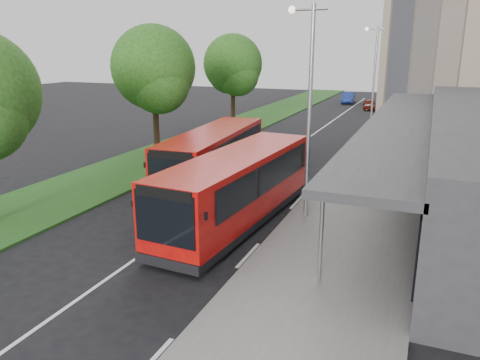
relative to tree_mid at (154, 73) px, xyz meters
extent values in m
plane|color=black|center=(7.01, -9.05, -5.16)|extent=(120.00, 120.00, 0.00)
cube|color=slate|center=(13.01, 10.95, -5.09)|extent=(5.00, 80.00, 0.15)
cube|color=#1C4415|center=(0.01, 10.95, -5.11)|extent=(5.00, 80.00, 0.10)
cube|color=silver|center=(7.01, 5.95, -5.15)|extent=(0.12, 70.00, 0.01)
cube|color=silver|center=(10.31, -11.05, -5.15)|extent=(0.12, 2.00, 0.01)
cube|color=silver|center=(10.31, -5.05, -5.15)|extent=(0.12, 2.00, 0.01)
cube|color=silver|center=(10.31, 0.95, -5.15)|extent=(0.12, 2.00, 0.01)
cube|color=silver|center=(10.31, 6.95, -5.15)|extent=(0.12, 2.00, 0.01)
cube|color=silver|center=(10.31, 12.95, -5.15)|extent=(0.12, 2.00, 0.01)
cube|color=silver|center=(10.31, 18.95, -5.15)|extent=(0.12, 2.00, 0.01)
cube|color=silver|center=(10.31, 24.95, -5.15)|extent=(0.12, 2.00, 0.01)
cube|color=silver|center=(10.31, 30.95, -5.15)|extent=(0.12, 2.00, 0.01)
cube|color=silver|center=(10.31, 36.95, -5.15)|extent=(0.12, 2.00, 0.01)
cube|color=black|center=(15.49, -1.05, -3.56)|extent=(0.06, 24.00, 2.20)
cube|color=#28282A|center=(14.21, -1.05, -1.86)|extent=(2.80, 26.00, 0.25)
cylinder|color=gray|center=(12.91, -12.05, -3.51)|extent=(0.12, 0.12, 3.30)
cylinder|color=gray|center=(12.91, 9.95, -3.51)|extent=(0.12, 0.12, 3.30)
cylinder|color=#312013|center=(0.01, -0.05, -3.21)|extent=(0.36, 0.36, 3.91)
sphere|color=#1A4813|center=(0.01, -0.05, 0.35)|extent=(4.97, 4.97, 4.97)
sphere|color=#1A4813|center=(0.61, -0.45, -0.54)|extent=(3.55, 3.55, 3.55)
sphere|color=#1A4813|center=(-0.49, 0.45, -0.28)|extent=(3.91, 3.91, 3.91)
cylinder|color=#312013|center=(0.01, 11.95, -3.27)|extent=(0.36, 0.36, 3.79)
sphere|color=#1A4813|center=(0.01, 11.95, 0.18)|extent=(4.83, 4.83, 4.83)
sphere|color=#1A4813|center=(0.61, 11.55, -0.68)|extent=(3.45, 3.45, 3.45)
sphere|color=#1A4813|center=(-0.49, 12.45, -0.42)|extent=(3.79, 3.79, 3.79)
cylinder|color=gray|center=(11.21, -7.05, -1.01)|extent=(0.16, 0.16, 8.00)
cylinder|color=gray|center=(11.01, -7.05, 2.79)|extent=(1.40, 0.10, 0.10)
sphere|color=silver|center=(10.41, -7.05, 2.79)|extent=(0.28, 0.28, 0.28)
cylinder|color=gray|center=(11.21, 12.95, -1.01)|extent=(0.16, 0.16, 8.00)
cylinder|color=gray|center=(11.01, 12.95, 2.79)|extent=(1.40, 0.10, 0.10)
sphere|color=silver|center=(10.41, 12.95, 2.79)|extent=(0.28, 0.28, 0.28)
cube|color=#B91109|center=(8.86, -8.43, -3.62)|extent=(2.96, 9.81, 2.44)
cube|color=black|center=(8.86, -8.43, -4.81)|extent=(2.98, 9.83, 0.28)
cube|color=black|center=(8.53, -13.27, -3.36)|extent=(2.07, 0.19, 1.61)
cube|color=black|center=(9.19, -3.58, -3.23)|extent=(2.03, 0.19, 1.20)
cube|color=black|center=(7.71, -8.07, -3.18)|extent=(0.62, 8.28, 1.11)
cube|color=black|center=(10.05, -8.23, -3.18)|extent=(0.62, 8.28, 1.11)
cube|color=black|center=(8.53, -13.28, -4.79)|extent=(2.30, 0.24, 0.32)
cube|color=black|center=(8.53, -13.28, -2.58)|extent=(1.93, 0.17, 0.32)
cube|color=black|center=(7.26, -12.98, -3.13)|extent=(0.09, 0.09, 0.23)
cube|color=black|center=(9.83, -13.16, -3.13)|extent=(0.09, 0.09, 0.23)
cylinder|color=black|center=(7.68, -11.49, -4.75)|extent=(0.33, 0.85, 0.83)
cylinder|color=black|center=(9.61, -11.62, -4.75)|extent=(0.33, 0.85, 0.83)
cylinder|color=black|center=(8.11, -5.24, -4.75)|extent=(0.33, 0.85, 0.83)
cylinder|color=black|center=(10.04, -5.37, -4.75)|extent=(0.33, 0.85, 0.83)
cube|color=#B91109|center=(5.69, -3.89, -3.65)|extent=(2.96, 9.64, 2.40)
cube|color=black|center=(5.69, -3.89, -4.82)|extent=(2.98, 9.66, 0.27)
cube|color=black|center=(6.04, -8.65, -3.40)|extent=(2.03, 0.20, 1.58)
cube|color=black|center=(5.34, 0.86, -3.26)|extent=(1.99, 0.20, 1.18)
cube|color=black|center=(4.52, -3.71, -3.22)|extent=(0.65, 8.12, 1.09)
cube|color=black|center=(6.82, -3.54, -3.22)|extent=(0.65, 8.12, 1.09)
cube|color=black|center=(6.04, -8.66, -4.80)|extent=(2.26, 0.25, 0.32)
cube|color=black|center=(6.04, -8.66, -2.63)|extent=(1.90, 0.18, 0.32)
cube|color=black|center=(4.77, -8.54, -3.17)|extent=(0.09, 0.09, 0.23)
cube|color=black|center=(7.29, -8.35, -3.17)|extent=(0.09, 0.09, 0.23)
cylinder|color=black|center=(4.97, -7.03, -4.75)|extent=(0.33, 0.83, 0.81)
cylinder|color=black|center=(6.86, -6.89, -4.75)|extent=(0.33, 0.83, 0.81)
cylinder|color=black|center=(4.52, -0.90, -4.75)|extent=(0.33, 0.83, 0.81)
cylinder|color=black|center=(6.41, -0.76, -4.75)|extent=(0.33, 0.83, 0.81)
cylinder|color=#3C2918|center=(12.20, 0.69, -4.50)|extent=(0.63, 0.63, 1.02)
cylinder|color=#F8B10D|center=(11.80, 7.94, -4.53)|extent=(0.18, 0.18, 0.97)
imported|color=#56180C|center=(9.10, 29.22, -4.59)|extent=(1.91, 3.52, 1.14)
imported|color=navy|center=(5.84, 34.67, -4.50)|extent=(1.73, 4.14, 1.33)
camera|label=1|loc=(15.43, -24.34, 1.49)|focal=35.00mm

